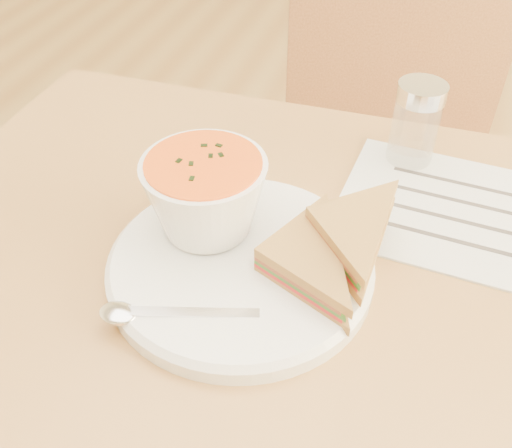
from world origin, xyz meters
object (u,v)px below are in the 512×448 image
(chair_far, at_px, (400,185))
(plate, at_px, (241,266))
(condiment_shaker, at_px, (415,124))
(soup_bowl, at_px, (206,199))

(chair_far, xyz_separation_m, plate, (-0.14, -0.54, 0.26))
(chair_far, distance_m, condiment_shaker, 0.42)
(condiment_shaker, bearing_deg, plate, -119.47)
(plate, bearing_deg, soup_bowl, 145.84)
(chair_far, xyz_separation_m, condiment_shaker, (0.00, -0.29, 0.31))
(chair_far, bearing_deg, condiment_shaker, 74.48)
(chair_far, bearing_deg, soup_bowl, 54.05)
(soup_bowl, bearing_deg, chair_far, 69.89)
(chair_far, height_order, soup_bowl, chair_far)
(chair_far, height_order, plate, chair_far)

